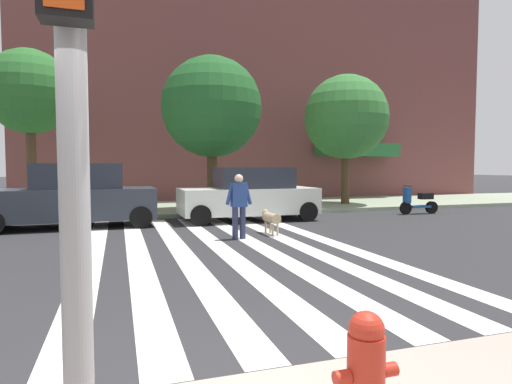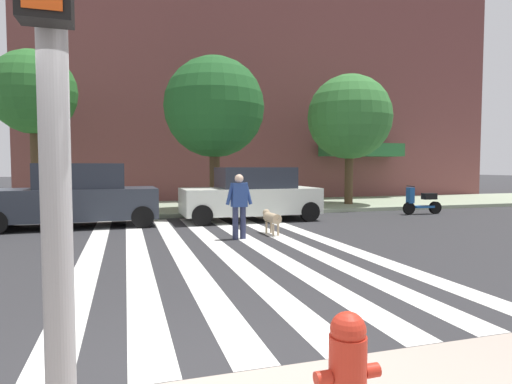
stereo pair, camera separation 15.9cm
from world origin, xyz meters
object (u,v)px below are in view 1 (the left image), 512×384
Objects in this scene: fire_hydrant at (366,372)px; parked_car_behind_first at (74,197)px; dog_on_leash at (271,218)px; parked_car_third_in_line at (249,195)px; street_tree_middle at (212,108)px; pedestrian_dog_walker at (239,203)px; parked_scooter at (419,202)px; street_tree_nearest at (29,93)px; street_tree_further at (346,118)px.

parked_car_behind_first is at bearing 103.34° from fire_hydrant.
parked_car_behind_first is at bearing 149.38° from dog_on_leash.
parked_car_behind_first is at bearing 179.99° from parked_car_third_in_line.
parked_car_third_in_line is (2.77, 11.64, 0.36)m from fire_hydrant.
pedestrian_dog_walker is at bearing -95.54° from street_tree_middle.
street_tree_middle is (-7.63, 2.44, 3.61)m from parked_scooter.
street_tree_nearest is (-7.26, 3.60, 3.65)m from parked_car_third_in_line.
street_tree_middle is (-0.79, 2.33, 3.22)m from parked_car_third_in_line.
street_tree_nearest reaches higher than street_tree_further.
street_tree_middle is (6.48, -1.27, -0.43)m from street_tree_nearest.
parked_car_third_in_line is 0.79× the size of street_tree_further.
parked_car_behind_first is 0.84× the size of street_tree_further.
street_tree_further is (12.85, -0.25, -0.47)m from street_tree_nearest.
parked_car_behind_first is 2.97× the size of pedestrian_dog_walker.
fire_hydrant is 0.47× the size of pedestrian_dog_walker.
fire_hydrant is 11.97m from parked_car_third_in_line.
parked_car_behind_first is 5.53m from parked_car_third_in_line.
street_tree_nearest reaches higher than street_tree_middle.
street_tree_further is at bearing 110.00° from parked_scooter.
street_tree_further is (5.59, 3.34, 3.17)m from parked_car_third_in_line.
street_tree_nearest reaches higher than pedestrian_dog_walker.
fire_hydrant is 0.16× the size of parked_car_behind_first.
pedestrian_dog_walker is (-8.20, -3.46, 0.45)m from parked_scooter.
dog_on_leash is (2.44, 8.56, -0.08)m from fire_hydrant.
pedestrian_dog_walker reaches higher than parked_scooter.
parked_scooter is at bearing -0.93° from parked_car_third_in_line.
dog_on_leash is at bearing -43.90° from street_tree_nearest.
parked_car_behind_first is 12.38m from parked_scooter.
street_tree_nearest is 5.42× the size of dog_on_leash.
pedestrian_dog_walker is (4.17, -3.57, 0.01)m from parked_car_behind_first.
parked_car_third_in_line reaches higher than fire_hydrant.
parked_car_behind_first is 1.06× the size of parked_car_third_in_line.
parked_car_third_in_line is 3.13m from dog_on_leash.
street_tree_further is 3.54× the size of pedestrian_dog_walker.
street_tree_further reaches higher than parked_car_third_in_line.
pedestrian_dog_walker is (-6.95, -6.91, -3.12)m from street_tree_further.
parked_scooter is 0.28× the size of street_tree_middle.
parked_car_behind_first is 6.16m from street_tree_middle.
parked_car_behind_first is (-2.76, 11.64, 0.40)m from fire_hydrant.
parked_scooter is 0.28× the size of street_tree_nearest.
street_tree_middle is 5.37× the size of dog_on_leash.
dog_on_leash is (0.46, -5.41, -3.65)m from street_tree_middle.
street_tree_nearest is at bearing 129.48° from pedestrian_dog_walker.
street_tree_nearest is 3.62× the size of pedestrian_dog_walker.
parked_car_third_in_line is 6.86m from parked_scooter.
parked_car_third_in_line is (5.53, -0.00, -0.04)m from parked_car_behind_first.
parked_scooter is at bearing 22.87° from pedestrian_dog_walker.
fire_hydrant is 17.51m from street_tree_further.
parked_car_third_in_line is at bearing 69.15° from pedestrian_dog_walker.
parked_scooter is 8.79m from street_tree_middle.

